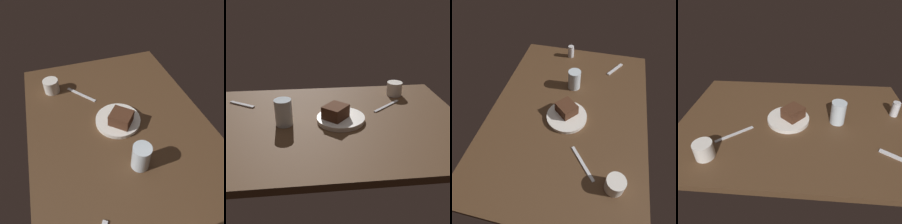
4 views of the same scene
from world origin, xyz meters
TOP-DOWN VIEW (x-y plane):
  - dining_table at (0.00, 0.00)cm, footprint 120.00×84.00cm
  - dessert_plate at (-4.39, -0.46)cm, footprint 21.35×21.35cm
  - chocolate_cake_slice at (-1.98, 0.63)cm, footprint 12.85×12.95cm
  - water_glass at (20.35, 0.93)cm, footprint 7.38×7.38cm
  - coffee_cup at (-36.77, -27.34)cm, footprint 8.09×8.09cm
  - butter_knife at (-28.77, -12.84)cm, footprint 15.59×13.11cm

SIDE VIEW (x-z plane):
  - dining_table at x=0.00cm, z-range 0.00..3.00cm
  - butter_knife at x=-28.77cm, z-range 3.00..3.50cm
  - dessert_plate at x=-4.39cm, z-range 3.00..4.96cm
  - coffee_cup at x=-36.77cm, z-range 3.00..10.28cm
  - chocolate_cake_slice at x=-1.98cm, z-range 4.96..10.68cm
  - water_glass at x=20.35cm, z-range 3.00..14.62cm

